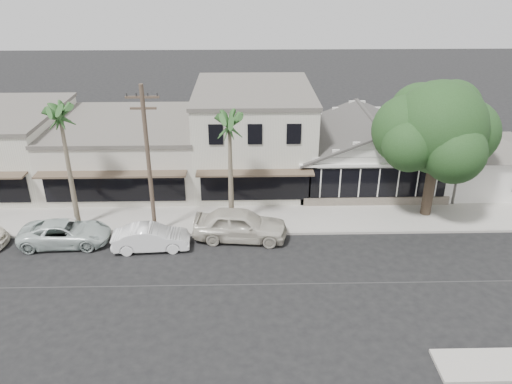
{
  "coord_description": "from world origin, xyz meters",
  "views": [
    {
      "loc": [
        -3.62,
        -20.73,
        15.01
      ],
      "look_at": [
        -2.99,
        6.0,
        2.33
      ],
      "focal_mm": 35.0,
      "sensor_mm": 36.0,
      "label": 1
    }
  ],
  "objects_px": {
    "car_2": "(65,233)",
    "utility_pole": "(148,159)",
    "shade_tree": "(436,129)",
    "car_1": "(151,238)",
    "car_0": "(240,225)"
  },
  "relations": [
    {
      "from": "utility_pole",
      "to": "car_2",
      "type": "relative_size",
      "value": 1.79
    },
    {
      "from": "car_1",
      "to": "shade_tree",
      "type": "distance_m",
      "value": 17.87
    },
    {
      "from": "utility_pole",
      "to": "shade_tree",
      "type": "xyz_separation_m",
      "value": [
        16.78,
        2.23,
        0.9
      ]
    },
    {
      "from": "car_2",
      "to": "shade_tree",
      "type": "xyz_separation_m",
      "value": [
        21.72,
        3.19,
        4.99
      ]
    },
    {
      "from": "car_0",
      "to": "shade_tree",
      "type": "distance_m",
      "value": 12.97
    },
    {
      "from": "car_1",
      "to": "shade_tree",
      "type": "relative_size",
      "value": 0.5
    },
    {
      "from": "car_0",
      "to": "car_1",
      "type": "distance_m",
      "value": 5.11
    },
    {
      "from": "car_2",
      "to": "utility_pole",
      "type": "bearing_deg",
      "value": -81.05
    },
    {
      "from": "car_1",
      "to": "shade_tree",
      "type": "bearing_deg",
      "value": -80.87
    },
    {
      "from": "car_2",
      "to": "car_0",
      "type": "bearing_deg",
      "value": -90.12
    },
    {
      "from": "utility_pole",
      "to": "car_1",
      "type": "bearing_deg",
      "value": -88.0
    },
    {
      "from": "shade_tree",
      "to": "car_2",
      "type": "bearing_deg",
      "value": -171.64
    },
    {
      "from": "shade_tree",
      "to": "car_0",
      "type": "bearing_deg",
      "value": -166.33
    },
    {
      "from": "utility_pole",
      "to": "car_1",
      "type": "xyz_separation_m",
      "value": [
        0.06,
        -1.63,
        -4.08
      ]
    },
    {
      "from": "car_0",
      "to": "car_2",
      "type": "bearing_deg",
      "value": 97.85
    }
  ]
}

